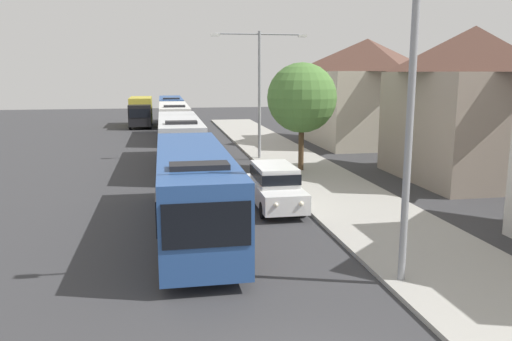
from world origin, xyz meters
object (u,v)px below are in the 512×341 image
bus_fourth_in_line (171,110)px  box_truck_oncoming (141,111)px  white_suv (275,185)px  roadside_tree (302,98)px  bus_lead (193,188)px  streetlamp_near (411,90)px  streetlamp_mid (259,81)px  bus_middle (174,120)px  bus_second_in_line (180,140)px

bus_fourth_in_line → box_truck_oncoming: (-3.30, -1.32, 0.02)m
white_suv → roadside_tree: 9.05m
bus_lead → streetlamp_near: 8.78m
bus_lead → white_suv: size_ratio=2.31×
bus_lead → streetlamp_mid: size_ratio=1.40×
box_truck_oncoming → streetlamp_mid: (8.70, -24.29, 3.58)m
bus_middle → streetlamp_near: streetlamp_near is taller
box_truck_oncoming → bus_fourth_in_line: bearing=21.8°
bus_middle → streetlamp_mid: 14.08m
white_suv → bus_lead: bearing=-141.5°
bus_lead → box_truck_oncoming: bearing=94.7°
bus_second_in_line → box_truck_oncoming: (-3.30, 25.96, 0.02)m
bus_fourth_in_line → box_truck_oncoming: bearing=-158.2°
roadside_tree → bus_fourth_in_line: bearing=102.9°
box_truck_oncoming → streetlamp_mid: 26.05m
bus_lead → box_truck_oncoming: size_ratio=1.44×
white_suv → box_truck_oncoming: bearing=100.8°
streetlamp_near → roadside_tree: bearing=84.5°
streetlamp_mid → roadside_tree: streetlamp_mid is taller
bus_second_in_line → bus_middle: bearing=90.0°
bus_lead → roadside_tree: bearing=56.8°
white_suv → bus_second_in_line: bearing=108.7°
bus_middle → box_truck_oncoming: 12.25m
bus_middle → streetlamp_mid: (5.40, -12.50, 3.60)m
bus_second_in_line → streetlamp_near: 20.75m
bus_fourth_in_line → box_truck_oncoming: bus_fourth_in_line is taller
bus_lead → streetlamp_mid: streetlamp_mid is taller
white_suv → streetlamp_near: (1.70, -8.79, 4.36)m
bus_lead → box_truck_oncoming: (-3.30, 39.80, 0.02)m
white_suv → streetlamp_mid: streetlamp_mid is taller
streetlamp_mid → roadside_tree: 5.16m
bus_second_in_line → roadside_tree: bearing=-24.3°
streetlamp_near → streetlamp_mid: 21.36m
streetlamp_near → streetlamp_mid: bearing=90.0°
white_suv → streetlamp_near: streetlamp_near is taller
bus_lead → streetlamp_near: streetlamp_near is taller
bus_second_in_line → bus_middle: (-0.00, 14.17, -0.00)m
bus_middle → box_truck_oncoming: bus_middle is taller
bus_lead → box_truck_oncoming: bus_lead is taller
bus_second_in_line → roadside_tree: 8.13m
bus_second_in_line → roadside_tree: (6.99, -3.16, 2.70)m
bus_fourth_in_line → white_suv: (3.70, -38.18, -0.66)m
bus_middle → roadside_tree: bearing=-68.0°
bus_fourth_in_line → box_truck_oncoming: 3.56m
bus_second_in_line → roadside_tree: roadside_tree is taller
box_truck_oncoming → white_suv: bearing=-79.2°
bus_lead → bus_middle: bearing=90.0°
bus_fourth_in_line → streetlamp_near: bearing=-83.4°
bus_second_in_line → streetlamp_mid: size_ratio=1.43×
box_truck_oncoming → streetlamp_mid: streetlamp_mid is taller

